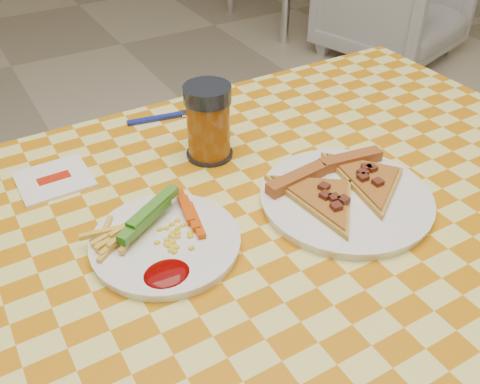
{
  "coord_description": "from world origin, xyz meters",
  "views": [
    {
      "loc": [
        -0.33,
        -0.5,
        1.27
      ],
      "look_at": [
        0.01,
        0.07,
        0.78
      ],
      "focal_mm": 40.0,
      "sensor_mm": 36.0,
      "label": 1
    }
  ],
  "objects_px": {
    "table": "(258,262)",
    "plate_left": "(166,244)",
    "plate_right": "(346,199)",
    "drink_glass": "(208,123)"
  },
  "relations": [
    {
      "from": "table",
      "to": "plate_left",
      "type": "distance_m",
      "value": 0.16
    },
    {
      "from": "table",
      "to": "plate_right",
      "type": "relative_size",
      "value": 4.85
    },
    {
      "from": "plate_right",
      "to": "drink_glass",
      "type": "bearing_deg",
      "value": 117.6
    },
    {
      "from": "table",
      "to": "plate_left",
      "type": "relative_size",
      "value": 6.14
    },
    {
      "from": "plate_left",
      "to": "drink_glass",
      "type": "relative_size",
      "value": 1.56
    },
    {
      "from": "table",
      "to": "plate_right",
      "type": "distance_m",
      "value": 0.17
    },
    {
      "from": "table",
      "to": "plate_right",
      "type": "bearing_deg",
      "value": -7.29
    },
    {
      "from": "table",
      "to": "drink_glass",
      "type": "relative_size",
      "value": 9.59
    },
    {
      "from": "plate_left",
      "to": "drink_glass",
      "type": "height_order",
      "value": "drink_glass"
    },
    {
      "from": "table",
      "to": "drink_glass",
      "type": "height_order",
      "value": "drink_glass"
    }
  ]
}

